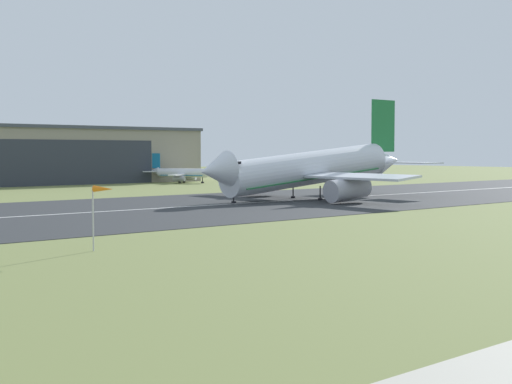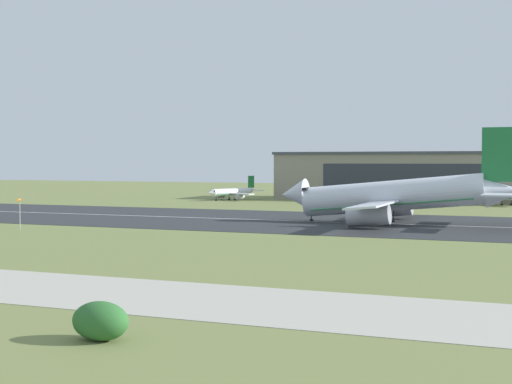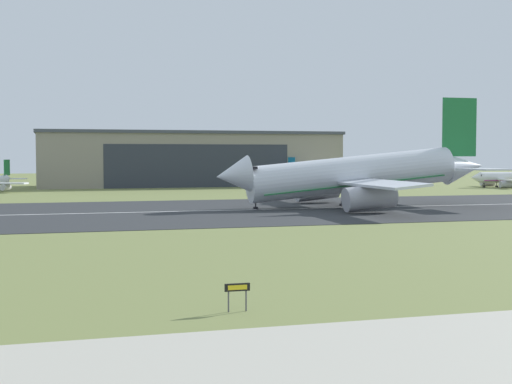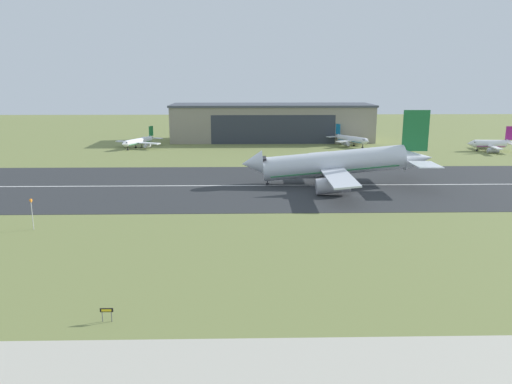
{
  "view_description": "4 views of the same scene",
  "coord_description": "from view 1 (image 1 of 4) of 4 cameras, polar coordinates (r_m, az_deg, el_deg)",
  "views": [
    {
      "loc": [
        -66.0,
        22.99,
        9.26
      ],
      "look_at": [
        1.38,
        104.93,
        3.16
      ],
      "focal_mm": 50.0,
      "sensor_mm": 36.0,
      "label": 1
    },
    {
      "loc": [
        55.46,
        -27.76,
        13.28
      ],
      "look_at": [
        5.12,
        102.66,
        7.15
      ],
      "focal_mm": 50.0,
      "sensor_mm": 36.0,
      "label": 2
    },
    {
      "loc": [
        -22.59,
        4.37,
        9.58
      ],
      "look_at": [
        4.26,
        99.67,
        4.28
      ],
      "focal_mm": 50.0,
      "sensor_mm": 36.0,
      "label": 3
    },
    {
      "loc": [
        4.53,
        -9.11,
        28.74
      ],
      "look_at": [
        6.96,
        98.18,
        3.65
      ],
      "focal_mm": 35.0,
      "sensor_mm": 36.0,
      "label": 4
    }
  ],
  "objects": [
    {
      "name": "runway_strip",
      "position": [
        118.78,
        -5.54,
        -1.18
      ],
      "size": [
        382.81,
        55.61,
        0.06
      ],
      "primitive_type": "cube",
      "color": "#2B2D30",
      "rests_on": "ground_plane"
    },
    {
      "name": "runway_centreline",
      "position": [
        118.78,
        -5.54,
        -1.17
      ],
      "size": [
        344.53,
        0.7,
        0.01
      ],
      "primitive_type": "cube",
      "color": "silver",
      "rests_on": "runway_strip"
    },
    {
      "name": "hangar_building",
      "position": [
        210.76,
        -16.32,
        2.86
      ],
      "size": [
        89.82,
        25.4,
        16.34
      ],
      "color": "gray",
      "rests_on": "ground_plane"
    },
    {
      "name": "airplane_landing",
      "position": [
        137.07,
        4.27,
        1.8
      ],
      "size": [
        51.69,
        51.16,
        19.97
      ],
      "color": "silver",
      "rests_on": "ground_plane"
    },
    {
      "name": "airplane_parked_west",
      "position": [
        230.07,
        6.89,
        1.64
      ],
      "size": [
        18.47,
        22.66,
        9.75
      ],
      "color": "white",
      "rests_on": "ground_plane"
    },
    {
      "name": "airplane_parked_east",
      "position": [
        208.57,
        -5.99,
        1.51
      ],
      "size": [
        17.72,
        20.24,
        8.62
      ],
      "color": "silver",
      "rests_on": "ground_plane"
    },
    {
      "name": "windsock_pole",
      "position": [
        66.72,
        -12.21,
        -0.07
      ],
      "size": [
        1.49,
        2.25,
        6.1
      ],
      "color": "#B7B7BC",
      "rests_on": "ground_plane"
    }
  ]
}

